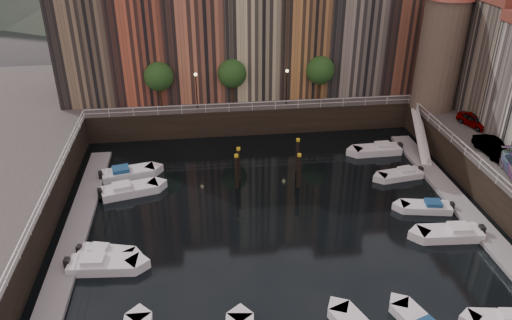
{
  "coord_description": "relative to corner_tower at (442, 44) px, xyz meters",
  "views": [
    {
      "loc": [
        -5.93,
        -34.96,
        23.78
      ],
      "look_at": [
        -1.08,
        4.0,
        3.15
      ],
      "focal_mm": 35.0,
      "sensor_mm": 36.0,
      "label": 1
    }
  ],
  "objects": [
    {
      "name": "quay_far",
      "position": [
        -20.0,
        11.5,
        -8.69
      ],
      "size": [
        80.0,
        20.0,
        3.0
      ],
      "primitive_type": "cube",
      "color": "black",
      "rests_on": "ground"
    },
    {
      "name": "boat_right_4",
      "position": [
        -7.41,
        -4.58,
        -9.8
      ],
      "size": [
        5.18,
        2.01,
        1.18
      ],
      "rotation": [
        0.0,
        0.0,
        3.17
      ],
      "color": "silver",
      "rests_on": "ground"
    },
    {
      "name": "dock_left",
      "position": [
        -36.2,
        -15.5,
        -10.02
      ],
      "size": [
        2.0,
        28.0,
        0.35
      ],
      "primitive_type": "cube",
      "color": "gray",
      "rests_on": "ground"
    },
    {
      "name": "boat_left_3",
      "position": [
        -32.64,
        -9.69,
        -9.79
      ],
      "size": [
        5.41,
        3.06,
        1.21
      ],
      "rotation": [
        0.0,
        0.0,
        0.24
      ],
      "color": "silver",
      "rests_on": "ground"
    },
    {
      "name": "boat_right_1",
      "position": [
        -6.69,
        -19.54,
        -9.79
      ],
      "size": [
        5.25,
        2.2,
        1.19
      ],
      "rotation": [
        0.0,
        0.0,
        3.08
      ],
      "color": "silver",
      "rests_on": "ground"
    },
    {
      "name": "promenade_trees",
      "position": [
        -21.33,
        3.7,
        -3.61
      ],
      "size": [
        21.2,
        3.2,
        5.2
      ],
      "color": "black",
      "rests_on": "quay_far"
    },
    {
      "name": "boat_left_1",
      "position": [
        -33.49,
        -20.03,
        -9.79
      ],
      "size": [
        5.26,
        2.28,
        1.19
      ],
      "rotation": [
        0.0,
        0.0,
        -0.08
      ],
      "color": "silver",
      "rests_on": "ground"
    },
    {
      "name": "boat_right_0",
      "position": [
        -7.68,
        -28.52,
        -9.88
      ],
      "size": [
        4.18,
        2.07,
        0.94
      ],
      "rotation": [
        0.0,
        0.0,
        2.98
      ],
      "color": "silver",
      "rests_on": "ground"
    },
    {
      "name": "car_b",
      "position": [
        0.34,
        -11.88,
        -6.48
      ],
      "size": [
        1.69,
        4.37,
        1.42
      ],
      "primitive_type": "imported",
      "rotation": [
        0.0,
        0.0,
        0.04
      ],
      "color": "gray",
      "rests_on": "quay_right"
    },
    {
      "name": "far_terrace",
      "position": [
        -16.69,
        9.0,
        0.76
      ],
      "size": [
        48.7,
        10.3,
        17.5
      ],
      "color": "#7B684E",
      "rests_on": "quay_far"
    },
    {
      "name": "gangway",
      "position": [
        -2.9,
        -4.5,
        -8.28
      ],
      "size": [
        2.78,
        8.32,
        3.73
      ],
      "color": "white",
      "rests_on": "ground"
    },
    {
      "name": "boat_right_2",
      "position": [
        -6.93,
        -15.62,
        -9.85
      ],
      "size": [
        4.53,
        2.33,
        1.01
      ],
      "rotation": [
        0.0,
        0.0,
        2.96
      ],
      "color": "silver",
      "rests_on": "ground"
    },
    {
      "name": "ground",
      "position": [
        -20.0,
        -14.5,
        -10.19
      ],
      "size": [
        200.0,
        200.0,
        0.0
      ],
      "primitive_type": "plane",
      "color": "black",
      "rests_on": "ground"
    },
    {
      "name": "dock_right",
      "position": [
        -3.8,
        -15.5,
        -10.02
      ],
      "size": [
        2.0,
        28.0,
        0.35
      ],
      "primitive_type": "cube",
      "color": "gray",
      "rests_on": "ground"
    },
    {
      "name": "street_lamps",
      "position": [
        -21.0,
        2.7,
        -4.3
      ],
      "size": [
        10.36,
        0.36,
        4.18
      ],
      "color": "black",
      "rests_on": "quay_far"
    },
    {
      "name": "mooring_pilings",
      "position": [
        -19.76,
        -9.02,
        -8.54
      ],
      "size": [
        6.51,
        3.47,
        3.78
      ],
      "color": "black",
      "rests_on": "ground"
    },
    {
      "name": "boat_left_4",
      "position": [
        -33.08,
        -6.47,
        -9.79
      ],
      "size": [
        5.34,
        2.9,
        1.19
      ],
      "rotation": [
        0.0,
        0.0,
        0.22
      ],
      "color": "silver",
      "rests_on": "ground"
    },
    {
      "name": "corner_tower",
      "position": [
        0.0,
        0.0,
        0.0
      ],
      "size": [
        5.2,
        5.2,
        13.8
      ],
      "color": "#6B5B4C",
      "rests_on": "quay_right"
    },
    {
      "name": "car_a",
      "position": [
        1.95,
        -5.76,
        -6.53
      ],
      "size": [
        2.6,
        4.16,
        1.32
      ],
      "primitive_type": "imported",
      "rotation": [
        0.0,
        0.0,
        0.29
      ],
      "color": "gray",
      "rests_on": "quay_right"
    },
    {
      "name": "railings",
      "position": [
        -20.0,
        -9.62,
        -6.41
      ],
      "size": [
        36.08,
        34.04,
        0.52
      ],
      "color": "white",
      "rests_on": "ground"
    },
    {
      "name": "boat_left_2",
      "position": [
        -33.44,
        -18.63,
        -9.86
      ],
      "size": [
        4.41,
        2.53,
        0.99
      ],
      "rotation": [
        0.0,
        0.0,
        -0.26
      ],
      "color": "silver",
      "rests_on": "ground"
    },
    {
      "name": "boat_right_3",
      "position": [
        -6.98,
        -9.89,
        -9.85
      ],
      "size": [
        4.54,
        2.22,
        1.02
      ],
      "rotation": [
        0.0,
        0.0,
        3.29
      ],
      "color": "silver",
      "rests_on": "ground"
    }
  ]
}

